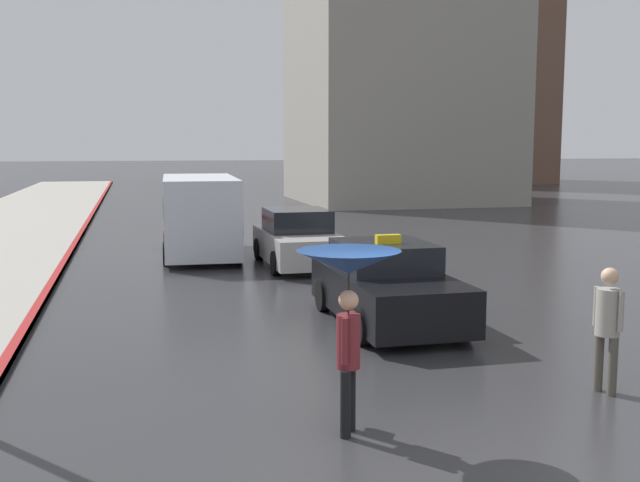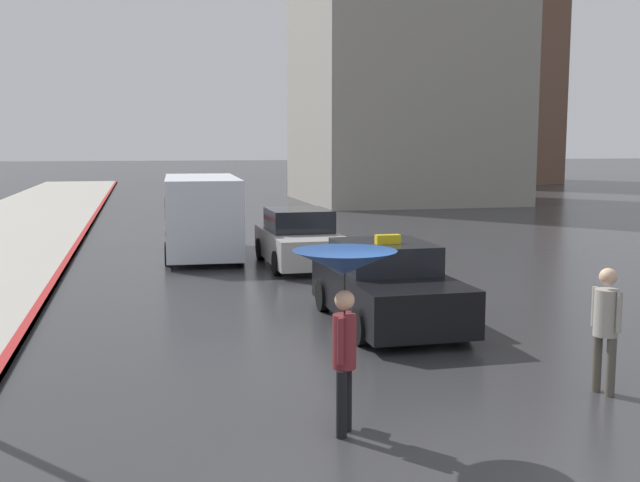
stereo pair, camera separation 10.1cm
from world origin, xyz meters
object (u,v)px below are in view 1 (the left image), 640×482
(traffic_light, at_px, (17,39))
(pedestrian_man, at_px, (608,320))
(taxi, at_px, (387,286))
(pedestrian_with_umbrella, at_px, (349,281))
(ambulance_van, at_px, (200,212))
(sedan_red, at_px, (298,240))

(traffic_light, bearing_deg, pedestrian_man, -12.71)
(taxi, height_order, traffic_light, traffic_light)
(pedestrian_with_umbrella, bearing_deg, ambulance_van, 31.45)
(pedestrian_man, distance_m, traffic_light, 8.08)
(pedestrian_with_umbrella, height_order, traffic_light, traffic_light)
(taxi, distance_m, traffic_light, 7.30)
(pedestrian_with_umbrella, bearing_deg, taxi, 6.13)
(pedestrian_man, bearing_deg, taxi, -175.76)
(traffic_light, bearing_deg, taxi, 25.67)
(pedestrian_with_umbrella, relative_size, pedestrian_man, 1.25)
(pedestrian_with_umbrella, bearing_deg, pedestrian_man, -51.99)
(sedan_red, relative_size, ambulance_van, 0.79)
(taxi, bearing_deg, pedestrian_with_umbrella, 66.42)
(pedestrian_with_umbrella, distance_m, pedestrian_man, 3.71)
(taxi, height_order, sedan_red, taxi)
(pedestrian_man, bearing_deg, pedestrian_with_umbrella, -96.46)
(sedan_red, bearing_deg, ambulance_van, -44.52)
(taxi, xyz_separation_m, traffic_light, (-5.64, -2.71, 3.77))
(ambulance_van, bearing_deg, pedestrian_with_umbrella, 94.29)
(sedan_red, distance_m, pedestrian_man, 11.17)
(taxi, distance_m, pedestrian_with_umbrella, 5.38)
(pedestrian_man, xyz_separation_m, traffic_light, (-7.12, 1.61, 3.47))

